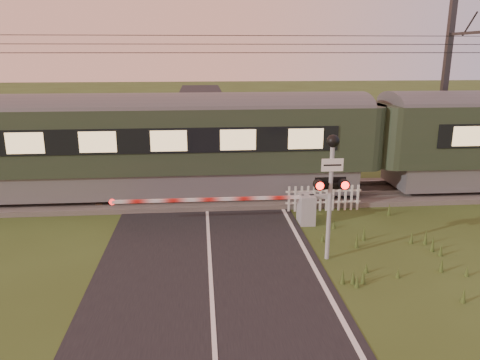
{
  "coord_description": "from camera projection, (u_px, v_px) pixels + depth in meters",
  "views": [
    {
      "loc": [
        -0.18,
        -11.05,
        5.55
      ],
      "look_at": [
        1.04,
        3.2,
        1.61
      ],
      "focal_mm": 35.0,
      "sensor_mm": 36.0,
      "label": 1
    }
  ],
  "objects": [
    {
      "name": "track_bed",
      "position": [
        206.0,
        196.0,
        18.33
      ],
      "size": [
        140.0,
        3.4,
        0.39
      ],
      "color": "#47423D",
      "rests_on": "ground"
    },
    {
      "name": "overhead_wires",
      "position": [
        203.0,
        46.0,
        16.82
      ],
      "size": [
        120.0,
        0.62,
        0.62
      ],
      "color": "black",
      "rests_on": "ground"
    },
    {
      "name": "picket_fence",
      "position": [
        324.0,
        198.0,
        16.74
      ],
      "size": [
        2.74,
        0.08,
        0.94
      ],
      "color": "silver",
      "rests_on": "ground"
    },
    {
      "name": "train",
      "position": [
        374.0,
        141.0,
        18.31
      ],
      "size": [
        40.22,
        2.77,
        3.74
      ],
      "color": "slate",
      "rests_on": "ground"
    },
    {
      "name": "catenary_mast",
      "position": [
        445.0,
        87.0,
        20.28
      ],
      "size": [
        0.25,
        2.47,
        7.81
      ],
      "color": "#2D2D30",
      "rests_on": "ground"
    },
    {
      "name": "road",
      "position": [
        211.0,
        277.0,
        11.88
      ],
      "size": [
        6.0,
        140.0,
        0.03
      ],
      "color": "black",
      "rests_on": "ground"
    },
    {
      "name": "boom_gate",
      "position": [
        293.0,
        207.0,
        15.49
      ],
      "size": [
        7.31,
        0.76,
        1.01
      ],
      "color": "gray",
      "rests_on": "ground"
    },
    {
      "name": "crossing_signal",
      "position": [
        331.0,
        175.0,
        12.33
      ],
      "size": [
        0.88,
        0.36,
        3.47
      ],
      "color": "gray",
      "rests_on": "ground"
    },
    {
      "name": "ground",
      "position": [
        210.0,
        273.0,
        12.1
      ],
      "size": [
        160.0,
        160.0,
        0.0
      ],
      "primitive_type": "plane",
      "color": "#33431A",
      "rests_on": "ground"
    }
  ]
}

